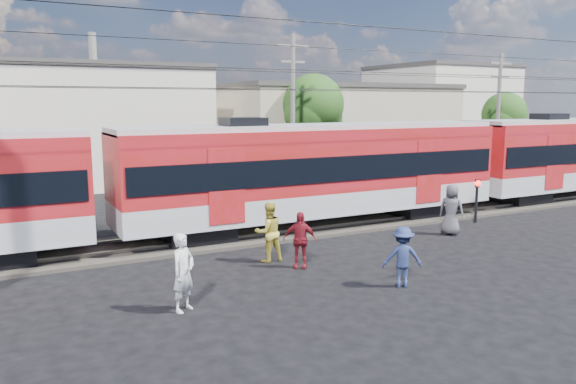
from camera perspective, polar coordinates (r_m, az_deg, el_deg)
name	(u,v)px	position (r m, az deg, el deg)	size (l,w,h in m)	color
ground	(364,303)	(14.62, 7.69, -11.08)	(120.00, 120.00, 0.00)	black
track_bed	(240,235)	(21.34, -4.86, -4.39)	(70.00, 3.40, 0.12)	#2D2823
rail_near	(248,236)	(20.65, -4.05, -4.50)	(70.00, 0.12, 0.12)	#59544C
rail_far	(233,228)	(21.99, -5.63, -3.68)	(70.00, 0.12, 0.12)	#59544C
commuter_train	(322,169)	(22.54, 3.49, 2.40)	(50.30, 3.08, 4.17)	black
building_midwest	(97,124)	(38.64, -18.87, 6.58)	(12.24, 12.24, 7.30)	beige
building_mideast	(331,128)	(41.52, 4.37, 6.48)	(16.32, 10.20, 6.30)	tan
building_east	(438,112)	(53.21, 15.03, 7.85)	(10.20, 10.20, 8.30)	beige
utility_pole_mid	(293,112)	(29.67, 0.49, 8.14)	(1.80, 0.24, 8.50)	slate
utility_pole_east	(498,115)	(37.66, 20.54, 7.38)	(1.80, 0.24, 8.00)	slate
tree_near	(315,109)	(33.93, 2.78, 8.47)	(3.82, 3.64, 6.72)	#382619
tree_far	(505,117)	(42.85, 21.19, 7.10)	(3.36, 3.12, 5.76)	#382619
pedestrian_a	(183,272)	(13.91, -10.59, -8.03)	(0.70, 0.46, 1.93)	silver
pedestrian_b	(269,232)	(17.85, -1.98, -4.07)	(0.93, 0.73, 1.92)	gold
pedestrian_c	(402,257)	(15.78, 11.54, -6.46)	(1.09, 0.63, 1.68)	navy
pedestrian_d	(300,240)	(17.18, 1.20, -4.89)	(1.03, 0.43, 1.75)	maroon
pedestrian_e	(451,210)	(22.31, 16.26, -1.73)	(0.95, 0.62, 1.95)	#4A4B4F
car_silver	(542,172)	(39.23, 24.42, 1.88)	(1.55, 3.86, 1.32)	silver
car_white	(567,171)	(40.50, 26.48, 1.95)	(1.39, 4.00, 1.32)	white
crossing_signal	(477,193)	(24.79, 18.64, -0.06)	(0.27, 0.27, 1.85)	black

